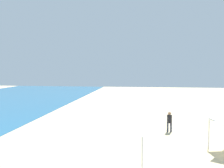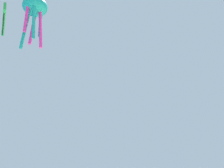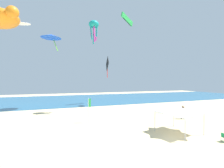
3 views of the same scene
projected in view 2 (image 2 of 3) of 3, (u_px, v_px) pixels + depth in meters
kite_octopus_teal at (35, 9)px, 16.20m from camera, size 1.73×1.73×3.84m
kite_parafoil_green at (4, 20)px, 27.16m from camera, size 3.95×2.20×2.56m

